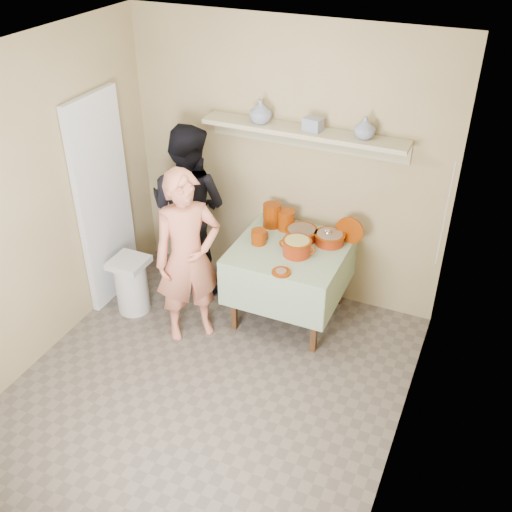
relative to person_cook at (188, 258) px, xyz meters
The scene contains 22 objects.
ground 1.16m from the person_cook, 56.97° to the right, with size 3.50×3.50×0.00m, color #60554B.
tile_panel 1.05m from the person_cook, 166.48° to the left, with size 0.06×0.70×2.00m, color silver.
plate_stack_a 0.95m from the person_cook, 63.93° to the left, with size 0.17×0.17×0.22m, color #6B2404.
plate_stack_b 1.02m from the person_cook, 56.70° to the left, with size 0.16×0.16×0.19m, color #6B2404.
bowl_stack 0.67m from the person_cook, 49.96° to the left, with size 0.13×0.13×0.13m, color #6B2404.
empty_bowl 0.72m from the person_cook, 56.62° to the left, with size 0.16×0.16×0.05m, color #6B2404.
propped_lid 1.44m from the person_cook, 36.45° to the left, with size 0.26×0.26×0.02m, color #6B2404.
vase_right 1.81m from the person_cook, 37.95° to the left, with size 0.17×0.17×0.18m, color navy.
vase_left 1.39m from the person_cook, 73.27° to the left, with size 0.19×0.19×0.20m, color navy.
ceramic_box 1.53m from the person_cook, 50.86° to the left, with size 0.15×0.11×0.11m, color navy.
person_cook is the anchor object (origin of this frame).
person_helper 0.82m from the person_cook, 118.61° to the left, with size 0.81×0.63×1.67m, color black.
room_shell 1.17m from the person_cook, 56.97° to the right, with size 3.04×3.54×2.62m.
serving_table 0.92m from the person_cook, 38.71° to the left, with size 0.97×0.97×0.76m.
cazuela_meat_a 1.05m from the person_cook, 44.83° to the left, with size 0.30×0.30×0.10m.
cazuela_meat_b 1.26m from the person_cook, 37.38° to the left, with size 0.28×0.28×0.10m.
ladle 1.25m from the person_cook, 37.35° to the left, with size 0.08×0.26×0.19m.
cazuela_rice 0.93m from the person_cook, 30.65° to the left, with size 0.33×0.25×0.14m.
front_plate 0.80m from the person_cook, 11.09° to the left, with size 0.16×0.16×0.03m.
wall_shelf 1.45m from the person_cook, 54.92° to the left, with size 1.80×0.25×0.21m.
trash_bin 0.85m from the person_cook, behind, with size 0.32×0.32×0.56m.
electrical_cord 2.13m from the person_cook, 21.74° to the left, with size 0.01×0.05×0.90m.
Camera 1 is at (1.78, -2.94, 3.54)m, focal length 42.00 mm.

